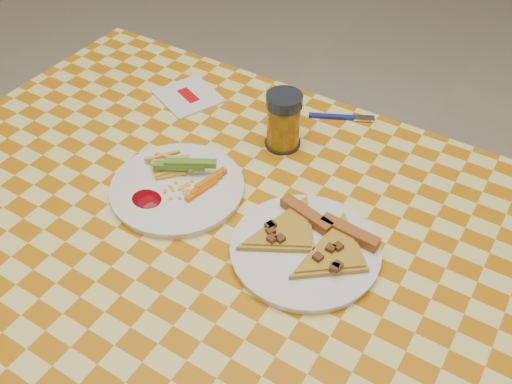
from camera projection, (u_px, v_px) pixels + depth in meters
table at (226, 251)px, 1.04m from camera, size 1.28×0.88×0.76m
plate_left at (178, 189)px, 1.04m from camera, size 0.28×0.28×0.01m
plate_right at (305, 251)px, 0.94m from camera, size 0.26×0.26×0.01m
fries_veggies at (178, 176)px, 1.05m from camera, size 0.17×0.16×0.04m
pizza_slices at (312, 240)px, 0.93m from camera, size 0.24×0.22×0.02m
drink_glass at (283, 121)px, 1.11m from camera, size 0.07×0.07×0.12m
napkin at (188, 96)px, 1.27m from camera, size 0.17×0.16×0.01m
fork at (343, 117)px, 1.21m from camera, size 0.13×0.07×0.01m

